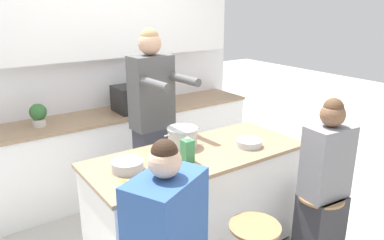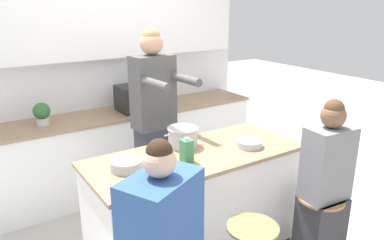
# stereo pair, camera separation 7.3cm
# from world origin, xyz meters

# --- Properties ---
(wall_back) EXTENTS (3.42, 0.22, 2.70)m
(wall_back) POSITION_xyz_m (0.00, 1.76, 1.54)
(wall_back) COLOR white
(wall_back) RESTS_ON ground_plane
(back_counter) EXTENTS (3.18, 0.59, 0.89)m
(back_counter) POSITION_xyz_m (0.00, 1.47, 0.44)
(back_counter) COLOR white
(back_counter) RESTS_ON ground_plane
(kitchen_island) EXTENTS (1.73, 0.73, 0.92)m
(kitchen_island) POSITION_xyz_m (0.00, 0.00, 0.46)
(kitchen_island) COLOR black
(kitchen_island) RESTS_ON ground_plane
(bar_stool_rightmost) EXTENTS (0.38, 0.38, 0.62)m
(bar_stool_rightmost) POSITION_xyz_m (0.69, -0.66, 0.32)
(bar_stool_rightmost) COLOR #997047
(bar_stool_rightmost) RESTS_ON ground_plane
(person_cooking) EXTENTS (0.41, 0.61, 1.83)m
(person_cooking) POSITION_xyz_m (0.00, 0.70, 0.92)
(person_cooking) COLOR #383842
(person_cooking) RESTS_ON ground_plane
(person_seated_near) EXTENTS (0.37, 0.29, 1.39)m
(person_seated_near) POSITION_xyz_m (0.71, -0.66, 0.64)
(person_seated_near) COLOR #333338
(person_seated_near) RESTS_ON ground_plane
(cooking_pot) EXTENTS (0.34, 0.25, 0.16)m
(cooking_pot) POSITION_xyz_m (-0.02, 0.18, 1.00)
(cooking_pot) COLOR #B7BABC
(cooking_pot) RESTS_ON kitchen_island
(fruit_bowl) EXTENTS (0.22, 0.22, 0.07)m
(fruit_bowl) POSITION_xyz_m (-0.58, 0.03, 0.95)
(fruit_bowl) COLOR #B7BABC
(fruit_bowl) RESTS_ON kitchen_island
(mixing_bowl_steel) EXTENTS (0.21, 0.21, 0.06)m
(mixing_bowl_steel) POSITION_xyz_m (0.43, -0.12, 0.94)
(mixing_bowl_steel) COLOR #B7BABC
(mixing_bowl_steel) RESTS_ON kitchen_island
(coffee_cup_near) EXTENTS (0.12, 0.09, 0.09)m
(coffee_cup_near) POSITION_xyz_m (-0.40, -0.18, 0.96)
(coffee_cup_near) COLOR #4C7099
(coffee_cup_near) RESTS_ON kitchen_island
(banana_bunch) EXTENTS (0.16, 0.11, 0.05)m
(banana_bunch) POSITION_xyz_m (-0.69, -0.21, 0.94)
(banana_bunch) COLOR yellow
(banana_bunch) RESTS_ON kitchen_island
(juice_carton) EXTENTS (0.08, 0.08, 0.19)m
(juice_carton) POSITION_xyz_m (-0.15, -0.09, 1.00)
(juice_carton) COLOR #38844C
(juice_carton) RESTS_ON kitchen_island
(microwave) EXTENTS (0.52, 0.34, 0.28)m
(microwave) POSITION_xyz_m (0.24, 1.44, 1.03)
(microwave) COLOR black
(microwave) RESTS_ON back_counter
(potted_plant) EXTENTS (0.16, 0.16, 0.22)m
(potted_plant) POSITION_xyz_m (-0.82, 1.47, 1.01)
(potted_plant) COLOR beige
(potted_plant) RESTS_ON back_counter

